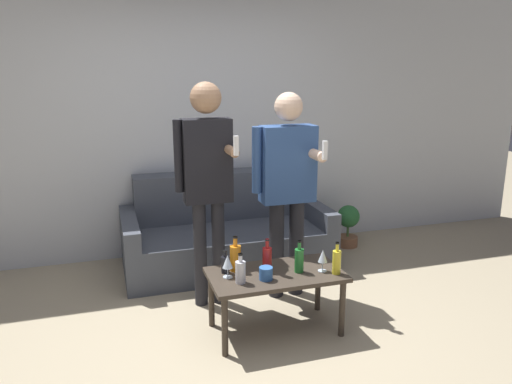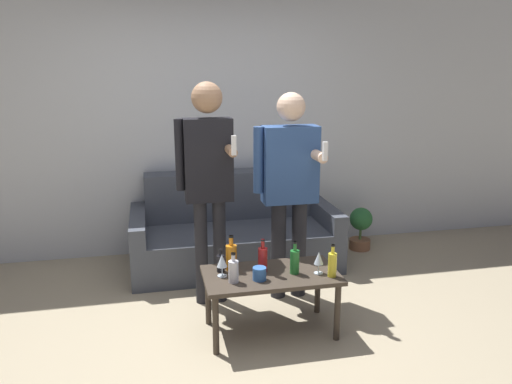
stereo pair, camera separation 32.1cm
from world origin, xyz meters
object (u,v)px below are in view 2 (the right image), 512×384
at_px(coffee_table, 271,281).
at_px(couch, 233,233).
at_px(person_standing_left, 208,173).
at_px(bottle_orange, 221,263).
at_px(person_standing_right, 289,181).

bearing_deg(coffee_table, couch, 91.49).
height_order(coffee_table, person_standing_left, person_standing_left).
bearing_deg(coffee_table, bottle_orange, 162.49).
bearing_deg(couch, person_standing_right, -69.16).
bearing_deg(couch, person_standing_left, -112.13).
xyz_separation_m(couch, coffee_table, (0.04, -1.38, 0.10)).
bearing_deg(person_standing_left, couch, 67.87).
xyz_separation_m(coffee_table, person_standing_left, (-0.36, 0.57, 0.68)).
height_order(couch, bottle_orange, couch).
height_order(couch, person_standing_right, person_standing_right).
relative_size(person_standing_left, person_standing_right, 1.05).
bearing_deg(person_standing_right, person_standing_left, 177.45).
bearing_deg(person_standing_right, couch, 110.84).
bearing_deg(bottle_orange, person_standing_right, 34.90).
height_order(bottle_orange, person_standing_right, person_standing_right).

